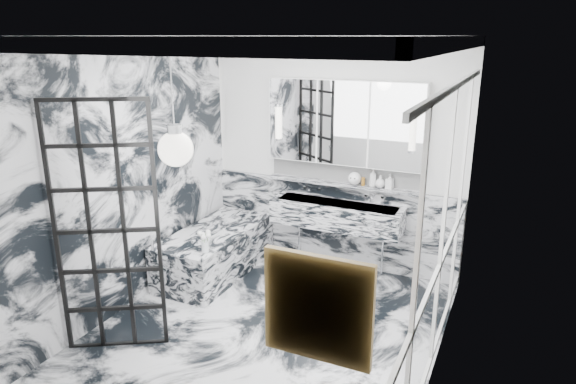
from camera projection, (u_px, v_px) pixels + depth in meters
The scene contains 25 objects.
floor at pixel (268, 329), 5.11m from camera, with size 3.60×3.60×0.00m, color silver.
ceiling at pixel (265, 36), 4.29m from camera, with size 3.60×3.60×0.00m, color white.
wall_back at pixel (334, 155), 6.26m from camera, with size 3.60×3.60×0.00m, color white.
wall_front at pixel (133, 275), 3.14m from camera, with size 3.60×3.60×0.00m, color white.
wall_left at pixel (130, 176), 5.34m from camera, with size 3.60×3.60×0.00m, color white.
wall_right at pixel (446, 220), 4.06m from camera, with size 3.60×3.60×0.00m, color white.
marble_clad_back at pixel (331, 223), 6.50m from camera, with size 3.18×0.05×1.05m, color silver.
marble_clad_left at pixel (132, 182), 5.35m from camera, with size 0.02×3.56×2.68m, color silver.
panel_molding at pixel (443, 232), 4.10m from camera, with size 0.03×3.40×2.30m, color white.
soap_bottle_a at pixel (373, 178), 6.03m from camera, with size 0.08×0.09×0.22m, color #8C5919.
soap_bottle_b at pixel (390, 181), 5.96m from camera, with size 0.08×0.08×0.18m, color #4C4C51.
soap_bottle_c at pixel (380, 181), 6.01m from camera, with size 0.12×0.12×0.15m, color silver.
face_pot at pixel (355, 178), 6.13m from camera, with size 0.16×0.16×0.16m, color white.
amber_bottle at pixel (363, 181), 6.10m from camera, with size 0.04×0.04×0.10m, color #8C5919.
flower_vase at pixel (205, 247), 5.56m from camera, with size 0.08×0.08×0.12m, color silver.
crittall_door at pixel (107, 231), 4.52m from camera, with size 0.88×0.04×2.30m, color black, non-canonical shape.
artwork at pixel (318, 308), 2.68m from camera, with size 0.50×0.05×0.50m, color #C54E14.
pendant_light at pixel (176, 149), 3.54m from camera, with size 0.24×0.24×0.24m, color white.
trough_sink at pixel (337, 215), 6.19m from camera, with size 1.60×0.45×0.30m, color silver.
ledge at pixel (342, 184), 6.23m from camera, with size 1.90×0.14×0.04m, color silver.
subway_tile at pixel (344, 172), 6.24m from camera, with size 1.90×0.03×0.23m, color white.
mirror_cabinet at pixel (344, 123), 6.02m from camera, with size 1.90×0.16×1.00m, color white.
sconce_left at pixel (278, 123), 6.27m from camera, with size 0.07×0.07×0.40m, color white.
sconce_right at pixel (413, 133), 5.62m from camera, with size 0.07×0.07×0.40m, color white.
bathtub at pixel (216, 251), 6.28m from camera, with size 0.75×1.65×0.55m, color silver.
Camera 1 is at (2.06, -3.99, 2.80)m, focal length 32.00 mm.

